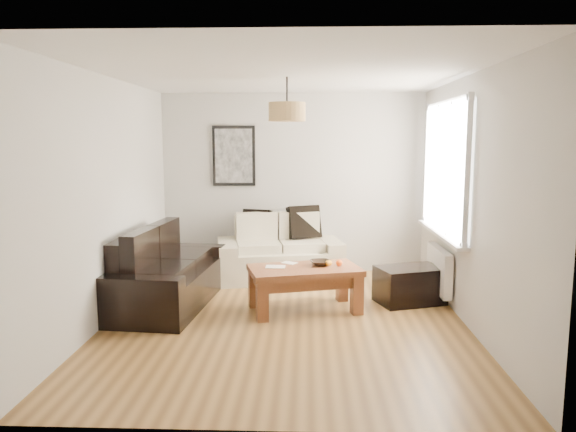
{
  "coord_description": "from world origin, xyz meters",
  "views": [
    {
      "loc": [
        0.24,
        -5.59,
        1.93
      ],
      "look_at": [
        0.0,
        0.6,
        1.05
      ],
      "focal_mm": 33.51,
      "sensor_mm": 36.0,
      "label": 1
    }
  ],
  "objects_px": {
    "sofa_leather": "(167,269)",
    "coffee_table": "(305,289)",
    "loveseat_cream": "(279,249)",
    "ottoman": "(410,285)"
  },
  "relations": [
    {
      "from": "sofa_leather",
      "to": "ottoman",
      "type": "distance_m",
      "value": 2.89
    },
    {
      "from": "sofa_leather",
      "to": "coffee_table",
      "type": "relative_size",
      "value": 1.58
    },
    {
      "from": "loveseat_cream",
      "to": "ottoman",
      "type": "bearing_deg",
      "value": -45.31
    },
    {
      "from": "ottoman",
      "to": "coffee_table",
      "type": "bearing_deg",
      "value": -164.91
    },
    {
      "from": "coffee_table",
      "to": "sofa_leather",
      "type": "bearing_deg",
      "value": 173.4
    },
    {
      "from": "loveseat_cream",
      "to": "sofa_leather",
      "type": "relative_size",
      "value": 0.87
    },
    {
      "from": "sofa_leather",
      "to": "coffee_table",
      "type": "bearing_deg",
      "value": -91.59
    },
    {
      "from": "loveseat_cream",
      "to": "ottoman",
      "type": "relative_size",
      "value": 2.23
    },
    {
      "from": "coffee_table",
      "to": "loveseat_cream",
      "type": "bearing_deg",
      "value": 104.18
    },
    {
      "from": "coffee_table",
      "to": "ottoman",
      "type": "bearing_deg",
      "value": 15.09
    }
  ]
}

